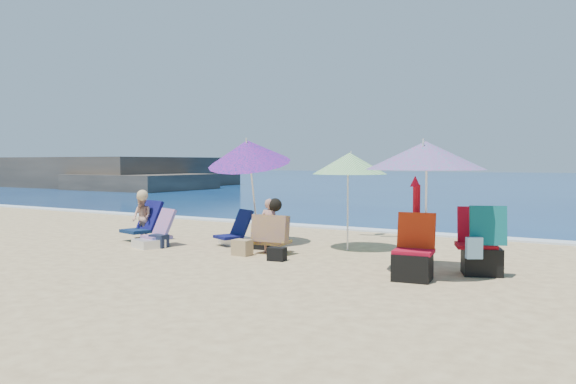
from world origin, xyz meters
The scene contains 19 objects.
ground centered at (0.00, 0.00, 0.00)m, with size 120.00×120.00×0.00m.
sea centered at (0.00, 45.00, -0.05)m, with size 120.00×80.00×0.12m.
foam centered at (0.00, 5.10, 0.02)m, with size 120.00×0.50×0.04m.
headland centered at (-27.29, 19.73, 0.57)m, with size 20.50×11.50×2.60m.
umbrella_turquoise centered at (2.21, 0.57, 1.70)m, with size 2.23×2.23×1.93m.
umbrella_striped centered at (0.29, 2.19, 1.58)m, with size 1.45×1.45×1.81m.
umbrella_blue centered at (-1.67, 1.78, 1.80)m, with size 1.89×1.94×2.20m.
furled_umbrella centered at (2.01, 0.78, 0.77)m, with size 0.16×0.15×1.41m.
chair_navy centered at (-1.92, 1.68, 0.18)m, with size 0.69×0.83×0.68m.
chair_rainbow centered at (-3.04, 0.63, 0.19)m, with size 0.67×0.87×0.71m.
camp_chair_left centered at (2.17, 0.21, 0.27)m, with size 0.59×0.60×0.91m.
camp_chair_right centered at (2.88, 1.05, 0.36)m, with size 0.81×0.92×1.01m.
person_center centered at (-0.72, 1.10, 0.47)m, with size 0.68×0.58×0.98m.
person_left centered at (-3.90, 1.18, 0.47)m, with size 0.74×0.80×1.04m.
bag_navy_a centered at (-2.91, 0.63, 0.12)m, with size 0.33×0.25×0.25m.
bag_black_a centered at (-1.12, 1.45, 0.11)m, with size 0.32×0.26×0.21m.
bag_tan centered at (-1.03, 0.68, 0.14)m, with size 0.33×0.24×0.27m.
bag_navy_b centered at (1.75, 1.54, 0.15)m, with size 0.43×0.34×0.30m.
bag_black_b centered at (-0.24, 0.54, 0.11)m, with size 0.31×0.24×0.22m.
Camera 1 is at (4.72, -7.32, 1.61)m, focal length 35.85 mm.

